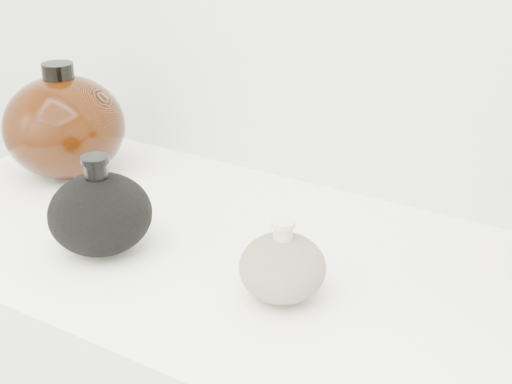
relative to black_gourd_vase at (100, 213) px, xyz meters
The scene contains 3 objects.
black_gourd_vase is the anchor object (origin of this frame).
cream_gourd_vase 0.26m from the black_gourd_vase, ahead, with size 0.13×0.13×0.10m.
left_round_pot 0.28m from the black_gourd_vase, 144.09° to the left, with size 0.24×0.24×0.19m.
Camera 1 is at (0.39, 0.26, 1.37)m, focal length 50.00 mm.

